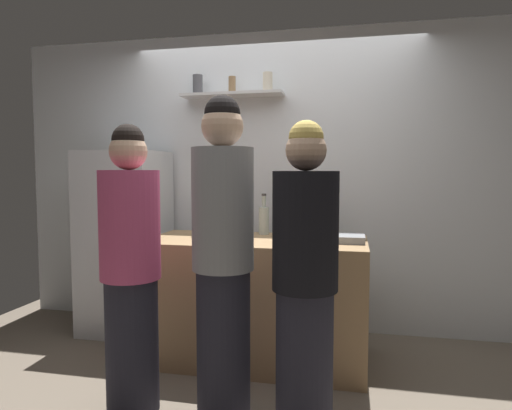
{
  "coord_description": "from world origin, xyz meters",
  "views": [
    {
      "loc": [
        0.68,
        -2.7,
        1.38
      ],
      "look_at": [
        -0.01,
        0.48,
        1.15
      ],
      "focal_mm": 31.51,
      "sensor_mm": 36.0,
      "label": 1
    }
  ],
  "objects_px": {
    "wine_bottle_green_glass": "(199,220)",
    "person_pink_top": "(131,272)",
    "utensil_holder": "(215,229)",
    "person_grey_hoodie": "(223,260)",
    "baking_pan": "(340,238)",
    "person_blonde": "(305,283)",
    "wine_bottle_dark_glass": "(154,224)",
    "wine_bottle_pale_glass": "(264,219)",
    "refrigerator": "(126,241)",
    "water_bottle_plastic": "(292,222)"
  },
  "relations": [
    {
      "from": "wine_bottle_green_glass",
      "to": "water_bottle_plastic",
      "type": "distance_m",
      "value": 0.72
    },
    {
      "from": "person_pink_top",
      "to": "water_bottle_plastic",
      "type": "bearing_deg",
      "value": 171.32
    },
    {
      "from": "utensil_holder",
      "to": "person_grey_hoodie",
      "type": "xyz_separation_m",
      "value": [
        0.31,
        -0.84,
        -0.05
      ]
    },
    {
      "from": "person_grey_hoodie",
      "to": "wine_bottle_dark_glass",
      "type": "bearing_deg",
      "value": -18.6
    },
    {
      "from": "wine_bottle_pale_glass",
      "to": "wine_bottle_green_glass",
      "type": "relative_size",
      "value": 0.97
    },
    {
      "from": "person_grey_hoodie",
      "to": "wine_bottle_green_glass",
      "type": "bearing_deg",
      "value": -40.15
    },
    {
      "from": "wine_bottle_dark_glass",
      "to": "person_blonde",
      "type": "relative_size",
      "value": 0.19
    },
    {
      "from": "wine_bottle_dark_glass",
      "to": "utensil_holder",
      "type": "bearing_deg",
      "value": 28.17
    },
    {
      "from": "wine_bottle_dark_glass",
      "to": "wine_bottle_pale_glass",
      "type": "height_order",
      "value": "wine_bottle_pale_glass"
    },
    {
      "from": "wine_bottle_pale_glass",
      "to": "person_grey_hoodie",
      "type": "distance_m",
      "value": 1.1
    },
    {
      "from": "refrigerator",
      "to": "person_blonde",
      "type": "xyz_separation_m",
      "value": [
        1.69,
        -1.26,
        0.03
      ]
    },
    {
      "from": "person_blonde",
      "to": "person_pink_top",
      "type": "height_order",
      "value": "person_pink_top"
    },
    {
      "from": "wine_bottle_dark_glass",
      "to": "wine_bottle_green_glass",
      "type": "relative_size",
      "value": 0.93
    },
    {
      "from": "baking_pan",
      "to": "refrigerator",
      "type": "bearing_deg",
      "value": 168.39
    },
    {
      "from": "refrigerator",
      "to": "person_blonde",
      "type": "relative_size",
      "value": 0.95
    },
    {
      "from": "wine_bottle_dark_glass",
      "to": "person_pink_top",
      "type": "height_order",
      "value": "person_pink_top"
    },
    {
      "from": "utensil_holder",
      "to": "wine_bottle_green_glass",
      "type": "relative_size",
      "value": 0.66
    },
    {
      "from": "person_blonde",
      "to": "person_grey_hoodie",
      "type": "xyz_separation_m",
      "value": [
        -0.46,
        0.07,
        0.09
      ]
    },
    {
      "from": "refrigerator",
      "to": "person_grey_hoodie",
      "type": "height_order",
      "value": "person_grey_hoodie"
    },
    {
      "from": "water_bottle_plastic",
      "to": "person_pink_top",
      "type": "relative_size",
      "value": 0.14
    },
    {
      "from": "wine_bottle_green_glass",
      "to": "wine_bottle_dark_glass",
      "type": "bearing_deg",
      "value": -130.46
    },
    {
      "from": "wine_bottle_pale_glass",
      "to": "wine_bottle_green_glass",
      "type": "bearing_deg",
      "value": -159.51
    },
    {
      "from": "refrigerator",
      "to": "baking_pan",
      "type": "distance_m",
      "value": 1.89
    },
    {
      "from": "water_bottle_plastic",
      "to": "refrigerator",
      "type": "bearing_deg",
      "value": 174.84
    },
    {
      "from": "wine_bottle_pale_glass",
      "to": "person_grey_hoodie",
      "type": "bearing_deg",
      "value": -90.89
    },
    {
      "from": "person_grey_hoodie",
      "to": "baking_pan",
      "type": "bearing_deg",
      "value": -103.77
    },
    {
      "from": "wine_bottle_pale_glass",
      "to": "person_blonde",
      "type": "xyz_separation_m",
      "value": [
        0.44,
        -1.16,
        -0.2
      ]
    },
    {
      "from": "baking_pan",
      "to": "person_blonde",
      "type": "xyz_separation_m",
      "value": [
        -0.15,
        -0.88,
        -0.11
      ]
    },
    {
      "from": "baking_pan",
      "to": "water_bottle_plastic",
      "type": "relative_size",
      "value": 1.46
    },
    {
      "from": "wine_bottle_dark_glass",
      "to": "person_pink_top",
      "type": "distance_m",
      "value": 0.71
    },
    {
      "from": "refrigerator",
      "to": "wine_bottle_pale_glass",
      "type": "relative_size",
      "value": 4.88
    },
    {
      "from": "utensil_holder",
      "to": "wine_bottle_dark_glass",
      "type": "height_order",
      "value": "wine_bottle_dark_glass"
    },
    {
      "from": "wine_bottle_green_glass",
      "to": "person_pink_top",
      "type": "bearing_deg",
      "value": -94.72
    },
    {
      "from": "wine_bottle_pale_glass",
      "to": "person_blonde",
      "type": "relative_size",
      "value": 0.19
    },
    {
      "from": "person_pink_top",
      "to": "person_grey_hoodie",
      "type": "height_order",
      "value": "person_grey_hoodie"
    },
    {
      "from": "baking_pan",
      "to": "wine_bottle_dark_glass",
      "type": "bearing_deg",
      "value": -171.83
    },
    {
      "from": "wine_bottle_green_glass",
      "to": "person_blonde",
      "type": "distance_m",
      "value": 1.36
    },
    {
      "from": "wine_bottle_pale_glass",
      "to": "person_blonde",
      "type": "distance_m",
      "value": 1.25
    },
    {
      "from": "wine_bottle_green_glass",
      "to": "person_pink_top",
      "type": "xyz_separation_m",
      "value": [
        -0.08,
        -0.95,
        -0.2
      ]
    },
    {
      "from": "utensil_holder",
      "to": "person_pink_top",
      "type": "relative_size",
      "value": 0.13
    },
    {
      "from": "person_pink_top",
      "to": "wine_bottle_dark_glass",
      "type": "bearing_deg",
      "value": -139.43
    },
    {
      "from": "refrigerator",
      "to": "wine_bottle_green_glass",
      "type": "height_order",
      "value": "refrigerator"
    },
    {
      "from": "wine_bottle_dark_glass",
      "to": "wine_bottle_pale_glass",
      "type": "distance_m",
      "value": 0.85
    },
    {
      "from": "water_bottle_plastic",
      "to": "person_grey_hoodie",
      "type": "height_order",
      "value": "person_grey_hoodie"
    },
    {
      "from": "person_grey_hoodie",
      "to": "person_pink_top",
      "type": "bearing_deg",
      "value": 27.36
    },
    {
      "from": "utensil_holder",
      "to": "person_grey_hoodie",
      "type": "relative_size",
      "value": 0.12
    },
    {
      "from": "wine_bottle_dark_glass",
      "to": "water_bottle_plastic",
      "type": "bearing_deg",
      "value": 24.69
    },
    {
      "from": "wine_bottle_dark_glass",
      "to": "water_bottle_plastic",
      "type": "xyz_separation_m",
      "value": [
        0.95,
        0.43,
        -0.01
      ]
    },
    {
      "from": "wine_bottle_green_glass",
      "to": "person_grey_hoodie",
      "type": "relative_size",
      "value": 0.18
    },
    {
      "from": "wine_bottle_dark_glass",
      "to": "baking_pan",
      "type": "bearing_deg",
      "value": 8.17
    }
  ]
}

